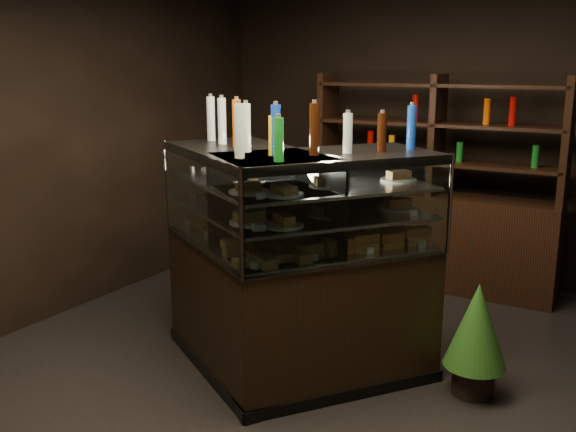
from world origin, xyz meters
name	(u,v)px	position (x,y,z in m)	size (l,w,h in m)	color
ground	(336,368)	(0.00, 0.00, 0.00)	(5.00, 5.00, 0.00)	black
room_shell	(341,87)	(0.00, 0.00, 1.94)	(5.02, 5.02, 3.01)	black
display_case	(286,302)	(-0.28, -0.22, 0.52)	(2.05, 1.57, 1.55)	black
food_display	(286,213)	(-0.28, -0.22, 1.14)	(1.62, 1.13, 0.47)	#C58846
bottles_top	(286,129)	(-0.28, -0.21, 1.68)	(1.44, 0.99, 0.30)	#0F38B2
potted_conifer	(477,323)	(0.92, 0.14, 0.49)	(0.40, 0.40, 0.85)	black
back_shelving	(432,223)	(-0.01, 2.05, 0.61)	(2.30, 0.47, 2.00)	black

